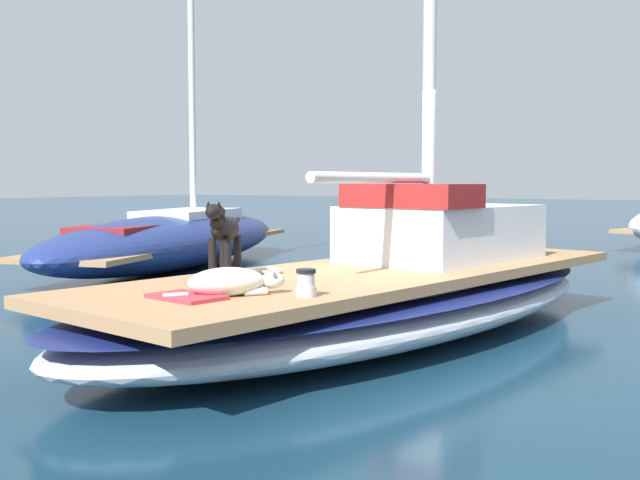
{
  "coord_description": "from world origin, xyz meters",
  "views": [
    {
      "loc": [
        3.78,
        -6.52,
        1.52
      ],
      "look_at": [
        0.0,
        -1.0,
        1.01
      ],
      "focal_mm": 42.78,
      "sensor_mm": 36.0,
      "label": 1
    }
  ],
  "objects_px": {
    "dog_white": "(231,282)",
    "coiled_rope": "(265,271)",
    "deck_winch": "(306,284)",
    "deck_towel": "(186,297)",
    "dog_black": "(224,232)",
    "moored_boat_port_side": "(174,238)",
    "sailboat_main": "(377,301)"
  },
  "relations": [
    {
      "from": "dog_white",
      "to": "deck_towel",
      "type": "xyz_separation_m",
      "value": [
        -0.18,
        -0.3,
        -0.09
      ]
    },
    {
      "from": "dog_white",
      "to": "dog_black",
      "type": "bearing_deg",
      "value": 134.78
    },
    {
      "from": "dog_black",
      "to": "moored_boat_port_side",
      "type": "height_order",
      "value": "moored_boat_port_side"
    },
    {
      "from": "deck_towel",
      "to": "dog_black",
      "type": "bearing_deg",
      "value": 117.17
    },
    {
      "from": "coiled_rope",
      "to": "dog_black",
      "type": "bearing_deg",
      "value": -90.67
    },
    {
      "from": "sailboat_main",
      "to": "deck_towel",
      "type": "distance_m",
      "value": 2.51
    },
    {
      "from": "dog_white",
      "to": "deck_towel",
      "type": "bearing_deg",
      "value": -121.25
    },
    {
      "from": "deck_towel",
      "to": "moored_boat_port_side",
      "type": "relative_size",
      "value": 0.07
    },
    {
      "from": "dog_black",
      "to": "deck_winch",
      "type": "height_order",
      "value": "dog_black"
    },
    {
      "from": "sailboat_main",
      "to": "dog_white",
      "type": "xyz_separation_m",
      "value": [
        -0.0,
        -2.18,
        0.43
      ]
    },
    {
      "from": "sailboat_main",
      "to": "deck_towel",
      "type": "relative_size",
      "value": 13.38
    },
    {
      "from": "dog_white",
      "to": "coiled_rope",
      "type": "xyz_separation_m",
      "value": [
        -0.68,
        1.27,
        -0.08
      ]
    },
    {
      "from": "dog_white",
      "to": "deck_towel",
      "type": "relative_size",
      "value": 1.53
    },
    {
      "from": "dog_black",
      "to": "deck_winch",
      "type": "xyz_separation_m",
      "value": [
        1.18,
        -0.4,
        -0.32
      ]
    },
    {
      "from": "dog_black",
      "to": "coiled_rope",
      "type": "xyz_separation_m",
      "value": [
        0.01,
        0.58,
        -0.4
      ]
    },
    {
      "from": "dog_white",
      "to": "coiled_rope",
      "type": "distance_m",
      "value": 1.44
    },
    {
      "from": "deck_winch",
      "to": "deck_towel",
      "type": "xyz_separation_m",
      "value": [
        -0.67,
        -0.58,
        -0.08
      ]
    },
    {
      "from": "dog_white",
      "to": "coiled_rope",
      "type": "height_order",
      "value": "dog_white"
    },
    {
      "from": "sailboat_main",
      "to": "deck_winch",
      "type": "height_order",
      "value": "deck_winch"
    },
    {
      "from": "coiled_rope",
      "to": "dog_white",
      "type": "bearing_deg",
      "value": -61.83
    },
    {
      "from": "dog_white",
      "to": "coiled_rope",
      "type": "relative_size",
      "value": 2.64
    },
    {
      "from": "deck_winch",
      "to": "moored_boat_port_side",
      "type": "height_order",
      "value": "moored_boat_port_side"
    },
    {
      "from": "deck_winch",
      "to": "moored_boat_port_side",
      "type": "bearing_deg",
      "value": 142.16
    },
    {
      "from": "coiled_rope",
      "to": "deck_towel",
      "type": "bearing_deg",
      "value": -72.27
    },
    {
      "from": "dog_white",
      "to": "sailboat_main",
      "type": "bearing_deg",
      "value": 89.92
    },
    {
      "from": "dog_black",
      "to": "coiled_rope",
      "type": "bearing_deg",
      "value": 89.33
    },
    {
      "from": "dog_black",
      "to": "deck_towel",
      "type": "relative_size",
      "value": 1.56
    },
    {
      "from": "moored_boat_port_side",
      "to": "sailboat_main",
      "type": "bearing_deg",
      "value": -27.57
    },
    {
      "from": "dog_white",
      "to": "deck_winch",
      "type": "distance_m",
      "value": 0.57
    },
    {
      "from": "deck_winch",
      "to": "coiled_rope",
      "type": "xyz_separation_m",
      "value": [
        -1.17,
        0.98,
        -0.08
      ]
    },
    {
      "from": "coiled_rope",
      "to": "deck_towel",
      "type": "height_order",
      "value": "coiled_rope"
    },
    {
      "from": "dog_black",
      "to": "deck_winch",
      "type": "bearing_deg",
      "value": -18.92
    }
  ]
}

